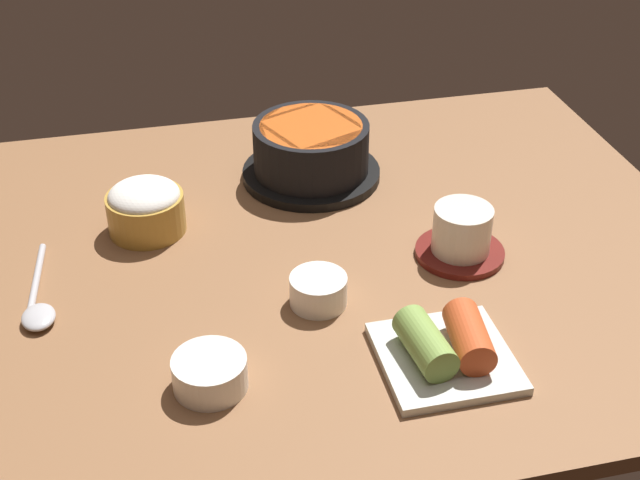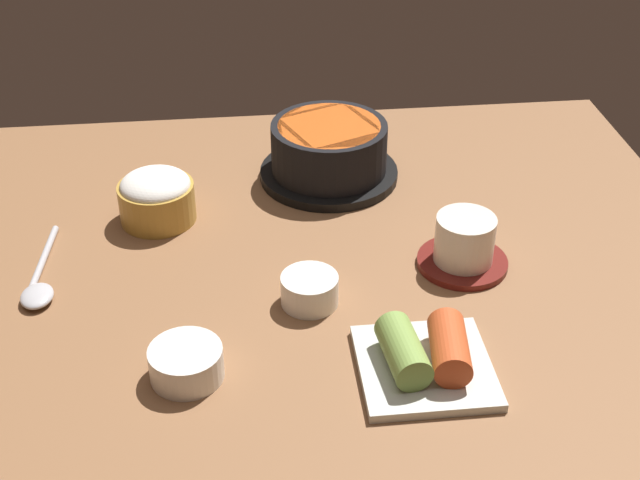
{
  "view_description": "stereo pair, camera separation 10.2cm",
  "coord_description": "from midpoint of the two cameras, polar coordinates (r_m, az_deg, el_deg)",
  "views": [
    {
      "loc": [
        -17.24,
        -84.2,
        61.66
      ],
      "look_at": [
        2.0,
        -2.0,
        5.0
      ],
      "focal_mm": 49.18,
      "sensor_mm": 36.0,
      "label": 1
    },
    {
      "loc": [
        -7.23,
        -85.91,
        61.66
      ],
      "look_at": [
        2.0,
        -2.0,
        5.0
      ],
      "focal_mm": 49.18,
      "sensor_mm": 36.0,
      "label": 2
    }
  ],
  "objects": [
    {
      "name": "spoon",
      "position": [
        1.02,
        -15.16,
        -2.96
      ],
      "size": [
        3.6,
        16.65,
        1.35
      ],
      "color": "#B7B7BC",
      "rests_on": "dining_table"
    },
    {
      "name": "stone_pot",
      "position": [
        1.18,
        3.06,
        5.69
      ],
      "size": [
        18.76,
        18.76,
        7.9
      ],
      "color": "black",
      "rests_on": "dining_table"
    },
    {
      "name": "kimchi_plate",
      "position": [
        0.88,
        10.2,
        -7.64
      ],
      "size": [
        13.2,
        13.2,
        4.78
      ],
      "color": "silver",
      "rests_on": "dining_table"
    },
    {
      "name": "dining_table",
      "position": [
        1.05,
        1.56,
        -1.36
      ],
      "size": [
        100.0,
        76.0,
        2.0
      ],
      "primitive_type": "cube",
      "color": "brown",
      "rests_on": "ground"
    },
    {
      "name": "rice_bowl",
      "position": [
        1.1,
        -8.03,
        2.76
      ],
      "size": [
        9.52,
        9.52,
        6.6
      ],
      "color": "#B78C38",
      "rests_on": "dining_table"
    },
    {
      "name": "side_bowl_near",
      "position": [
        0.87,
        -5.39,
        -8.05
      ],
      "size": [
        7.35,
        7.35,
        3.4
      ],
      "color": "white",
      "rests_on": "dining_table"
    },
    {
      "name": "tea_cup_with_saucer",
      "position": [
        1.03,
        12.16,
        -0.36
      ],
      "size": [
        10.62,
        10.62,
        6.44
      ],
      "color": "maroon",
      "rests_on": "dining_table"
    },
    {
      "name": "banchan_cup_center",
      "position": [
        0.96,
        2.35,
        -3.32
      ],
      "size": [
        6.35,
        6.35,
        3.45
      ],
      "color": "white",
      "rests_on": "dining_table"
    }
  ]
}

